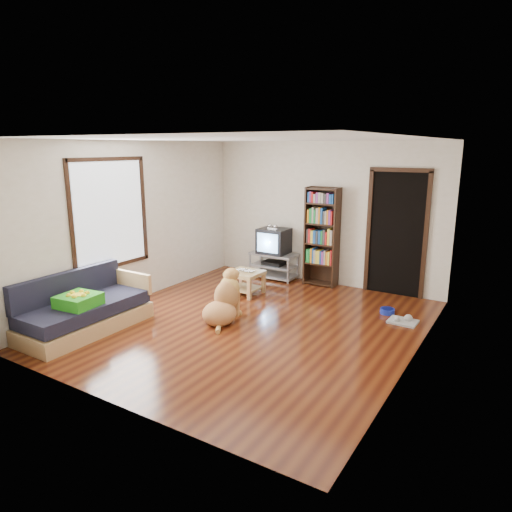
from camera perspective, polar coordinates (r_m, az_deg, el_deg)
The scene contains 18 objects.
ground at distance 6.67m, azimuth -0.62°, elevation -8.50°, with size 5.00×5.00×0.00m, color #5B270F.
ceiling at distance 6.18m, azimuth -0.68°, elevation 14.43°, with size 5.00×5.00×0.00m, color white.
wall_back at distance 8.49m, azimuth 8.44°, elevation 5.24°, with size 4.50×4.50×0.00m, color silver.
wall_front at distance 4.45m, azimuth -18.13°, elevation -2.84°, with size 4.50×4.50×0.00m, color silver.
wall_left at distance 7.72m, azimuth -14.95°, elevation 4.11°, with size 5.00×5.00×0.00m, color silver.
wall_right at distance 5.47m, azimuth 19.72°, elevation 0.01°, with size 5.00×5.00×0.00m, color silver.
green_cushion at distance 6.56m, azimuth -21.31°, elevation -5.19°, with size 0.48×0.48×0.16m, color #30991C.
laptop at distance 7.85m, azimuth -1.51°, elevation -1.91°, with size 0.33×0.21×0.03m, color silver.
dog_bowl at distance 7.34m, azimuth 16.09°, elevation -6.63°, with size 0.22×0.22×0.08m, color #162598.
grey_rag at distance 7.05m, azimuth 17.87°, elevation -7.81°, with size 0.40×0.32×0.03m, color #A3A3A3.
window at distance 7.35m, azimuth -17.78°, elevation 5.05°, with size 0.03×1.46×1.70m.
doorway at distance 8.07m, azimuth 17.17°, elevation 3.05°, with size 1.03×0.05×2.19m.
tv_stand at distance 8.86m, azimuth 2.22°, elevation -1.07°, with size 0.90×0.45×0.50m.
crt_tv at distance 8.78m, azimuth 2.32°, elevation 1.95°, with size 0.55×0.52×0.58m.
bookshelf at distance 8.38m, azimuth 8.26°, elevation 3.06°, with size 0.60×0.30×1.80m.
sofa at distance 6.83m, azimuth -20.64°, elevation -6.54°, with size 0.80×1.80×0.80m.
coffee_table at distance 7.91m, azimuth -1.38°, elevation -2.79°, with size 0.55×0.55×0.40m.
dog at distance 6.73m, azimuth -3.99°, elevation -5.74°, with size 0.52×0.93×0.78m.
Camera 1 is at (3.31, -5.23, 2.50)m, focal length 32.00 mm.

